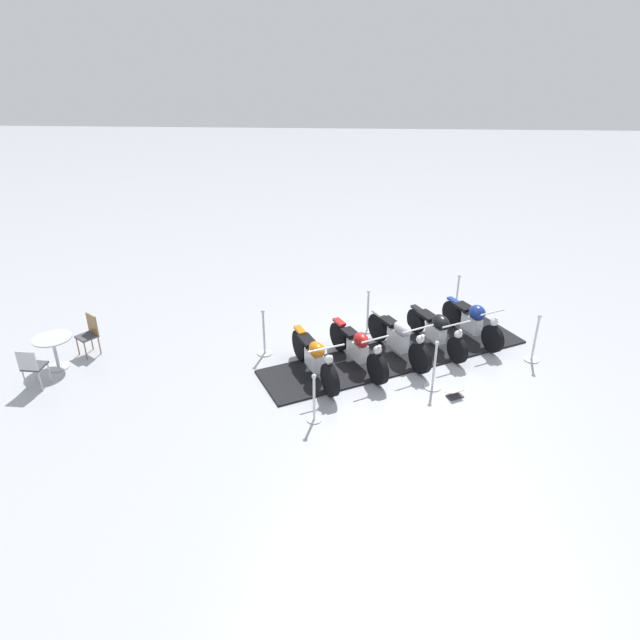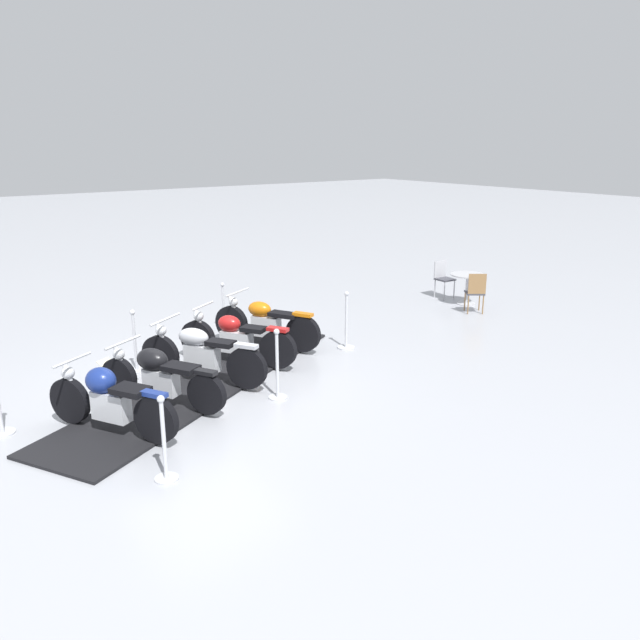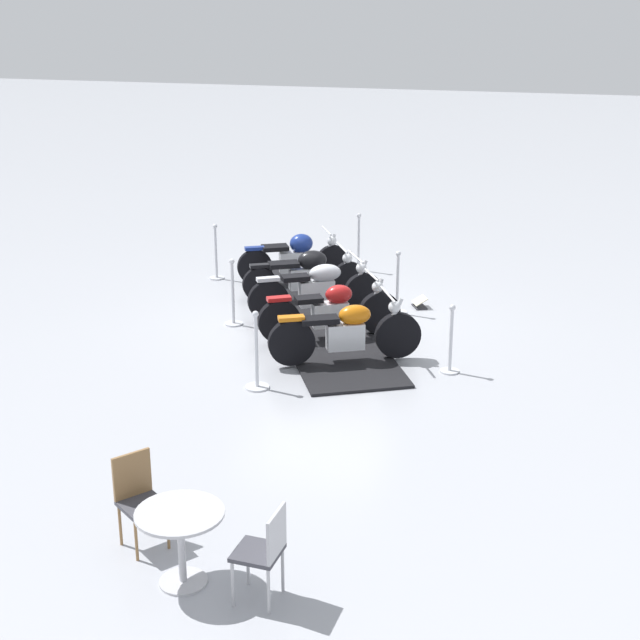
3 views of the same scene
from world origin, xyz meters
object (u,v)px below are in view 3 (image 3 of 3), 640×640
(motorcycle_black, at_px, (307,273))
(stanchion_right_rear, at_px, (358,252))
(stanchion_left_rear, at_px, (216,259))
(motorcycle_chrome, at_px, (319,289))
(motorcycle_copper, at_px, (347,332))
(stanchion_right_mid, at_px, (397,295))
(stanchion_left_front, at_px, (257,364))
(stanchion_left_mid, at_px, (233,302))
(motorcycle_maroon, at_px, (332,310))
(info_placard, at_px, (419,304))
(cafe_chair_across_table, at_px, (138,495))
(stanchion_right_front, at_px, (451,348))
(motorcycle_navy, at_px, (296,257))
(cafe_chair_near_table, at_px, (265,548))
(cafe_table, at_px, (180,529))

(motorcycle_black, distance_m, stanchion_right_rear, 2.14)
(stanchion_left_rear, bearing_deg, motorcycle_chrome, -33.81)
(motorcycle_copper, relative_size, stanchion_left_rear, 1.95)
(motorcycle_chrome, xyz_separation_m, stanchion_left_rear, (-2.53, 1.69, -0.13))
(stanchion_left_rear, xyz_separation_m, stanchion_right_mid, (3.73, -1.05, -0.05))
(stanchion_right_mid, xyz_separation_m, stanchion_left_front, (-1.19, -3.68, 0.02))
(motorcycle_copper, xyz_separation_m, stanchion_left_mid, (-2.22, 1.15, -0.10))
(motorcycle_maroon, relative_size, stanchion_left_rear, 1.90)
(info_placard, distance_m, cafe_chair_across_table, 8.17)
(motorcycle_chrome, xyz_separation_m, stanchion_left_mid, (-1.26, -0.68, -0.12))
(stanchion_right_mid, height_order, info_placard, stanchion_right_mid)
(stanchion_right_mid, bearing_deg, stanchion_right_front, -61.86)
(motorcycle_copper, bearing_deg, stanchion_right_rear, 74.70)
(motorcycle_navy, distance_m, stanchion_right_rear, 1.50)
(stanchion_left_front, distance_m, cafe_chair_across_table, 3.97)
(motorcycle_chrome, height_order, cafe_chair_across_table, motorcycle_chrome)
(stanchion_left_front, relative_size, stanchion_left_mid, 1.00)
(stanchion_left_rear, xyz_separation_m, stanchion_left_front, (2.53, -4.74, -0.03))
(motorcycle_black, xyz_separation_m, stanchion_left_mid, (-0.78, -1.58, -0.11))
(stanchion_right_mid, height_order, stanchion_left_front, stanchion_left_front)
(cafe_chair_across_table, bearing_deg, cafe_chair_near_table, 16.68)
(stanchion_right_rear, height_order, stanchion_left_front, stanchion_right_rear)
(motorcycle_chrome, xyz_separation_m, info_placard, (1.51, 1.05, -0.46))
(motorcycle_black, bearing_deg, cafe_chair_across_table, -113.84)
(cafe_table, bearing_deg, cafe_chair_near_table, -2.76)
(motorcycle_copper, height_order, cafe_chair_across_table, motorcycle_copper)
(motorcycle_maroon, xyz_separation_m, stanchion_left_mid, (-1.74, 0.24, -0.09))
(cafe_chair_across_table, bearing_deg, stanchion_left_mid, 139.42)
(motorcycle_maroon, xyz_separation_m, motorcycle_chrome, (-0.48, 0.91, 0.03))
(stanchion_left_rear, distance_m, cafe_chair_across_table, 9.13)
(stanchion_left_rear, xyz_separation_m, cafe_chair_near_table, (4.24, -9.23, 0.15))
(stanchion_left_rear, bearing_deg, motorcycle_black, -20.98)
(info_placard, xyz_separation_m, cafe_chair_near_table, (0.20, -8.59, 0.48))
(stanchion_right_mid, relative_size, stanchion_left_mid, 0.98)
(motorcycle_chrome, relative_size, motorcycle_navy, 1.06)
(stanchion_right_mid, height_order, stanchion_left_mid, stanchion_left_mid)
(motorcycle_chrome, bearing_deg, stanchion_right_rear, 59.85)
(motorcycle_chrome, bearing_deg, motorcycle_black, 86.55)
(stanchion_right_rear, distance_m, stanchion_left_rear, 2.79)
(motorcycle_navy, xyz_separation_m, stanchion_left_rear, (-1.56, -0.12, -0.14))
(stanchion_right_front, bearing_deg, cafe_chair_near_table, -97.41)
(motorcycle_copper, relative_size, stanchion_right_rear, 1.82)
(stanchion_left_mid, height_order, cafe_chair_across_table, stanchion_left_mid)
(motorcycle_black, xyz_separation_m, cafe_chair_near_table, (2.20, -8.44, 0.03))
(motorcycle_navy, distance_m, cafe_chair_across_table, 8.90)
(motorcycle_copper, distance_m, cafe_chair_near_table, 5.76)
(cafe_table, bearing_deg, motorcycle_black, 99.29)
(motorcycle_navy, distance_m, stanchion_right_front, 4.94)
(stanchion_right_front, xyz_separation_m, info_placard, (-0.95, 2.78, -0.31))
(stanchion_left_rear, bearing_deg, info_placard, -9.01)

